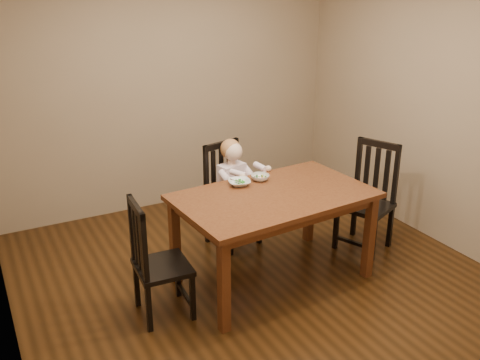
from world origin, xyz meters
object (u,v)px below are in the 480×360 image
chair_left (156,262)px  toddler (233,183)px  chair_child (230,196)px  bowl_veg (260,177)px  chair_right (368,199)px  dining_table (274,204)px  bowl_peas (239,183)px

chair_left → toddler: size_ratio=1.68×
chair_child → bowl_veg: bearing=83.4°
chair_left → chair_right: 2.23m
chair_child → toddler: 0.16m
bowl_veg → chair_right: bearing=-12.0°
dining_table → chair_right: bearing=5.0°
toddler → bowl_veg: (0.04, -0.44, 0.20)m
chair_right → toddler: chair_right is taller
dining_table → bowl_veg: (0.05, 0.33, 0.12)m
dining_table → toddler: size_ratio=2.91×
bowl_peas → chair_child: bearing=72.2°
chair_child → bowl_veg: size_ratio=6.26×
chair_right → bowl_peas: 1.37m
chair_child → bowl_peas: bearing=59.1°
dining_table → chair_right: (1.14, 0.10, -0.22)m
bowl_veg → toddler: bearing=95.8°
chair_right → bowl_peas: bearing=57.9°
dining_table → chair_child: 0.86m
dining_table → toddler: toddler is taller
dining_table → chair_right: size_ratio=1.61×
dining_table → chair_left: chair_left is taller
chair_left → chair_right: chair_right is taller
dining_table → bowl_veg: bearing=80.7°
chair_left → bowl_peas: (0.91, 0.35, 0.37)m
bowl_peas → dining_table: bearing=-61.8°
bowl_veg → chair_child: bearing=96.6°
chair_child → bowl_veg: (0.06, -0.49, 0.36)m
chair_child → chair_right: 1.35m
chair_right → toddler: (-1.13, 0.67, 0.14)m
dining_table → bowl_peas: 0.37m
chair_right → bowl_peas: chair_right is taller
chair_right → bowl_veg: chair_right is taller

